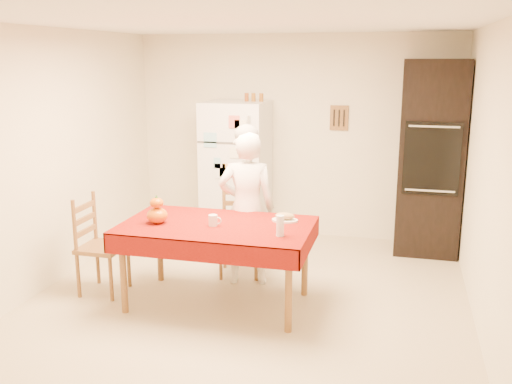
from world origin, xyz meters
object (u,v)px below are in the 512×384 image
(chair_far, at_px, (240,226))
(seated_woman, at_px, (247,208))
(refrigerator, at_px, (236,171))
(bread_plate, at_px, (285,220))
(coffee_mug, at_px, (213,220))
(chair_left, at_px, (96,241))
(pumpkin_lower, at_px, (157,215))
(wine_glass, at_px, (280,226))
(oven_cabinet, at_px, (430,158))
(dining_table, at_px, (217,231))

(chair_far, height_order, seated_woman, seated_woman)
(refrigerator, bearing_deg, bread_plate, -60.55)
(coffee_mug, relative_size, bread_plate, 0.42)
(refrigerator, xyz_separation_m, chair_left, (-0.81, -1.98, -0.34))
(pumpkin_lower, bearing_deg, wine_glass, -4.53)
(coffee_mug, bearing_deg, chair_far, 90.31)
(bread_plate, bearing_deg, seated_woman, 144.05)
(seated_woman, height_order, wine_glass, seated_woman)
(oven_cabinet, xyz_separation_m, seated_woman, (-1.76, -1.43, -0.33))
(refrigerator, relative_size, wine_glass, 9.66)
(dining_table, height_order, coffee_mug, coffee_mug)
(coffee_mug, distance_m, wine_glass, 0.65)
(seated_woman, relative_size, wine_glass, 8.74)
(dining_table, bearing_deg, bread_plate, 22.91)
(oven_cabinet, relative_size, wine_glass, 12.50)
(chair_left, relative_size, coffee_mug, 9.50)
(dining_table, relative_size, seated_woman, 1.10)
(chair_far, bearing_deg, seated_woman, -71.63)
(chair_far, height_order, pumpkin_lower, chair_far)
(coffee_mug, bearing_deg, refrigerator, 100.71)
(chair_left, bearing_deg, bread_plate, -81.75)
(refrigerator, distance_m, seated_woman, 1.48)
(refrigerator, bearing_deg, pumpkin_lower, -93.69)
(chair_far, xyz_separation_m, coffee_mug, (0.00, -0.88, 0.30))
(dining_table, relative_size, chair_left, 1.79)
(chair_far, height_order, coffee_mug, chair_far)
(chair_far, distance_m, chair_left, 1.46)
(bread_plate, bearing_deg, refrigerator, 119.45)
(seated_woman, distance_m, coffee_mug, 0.64)
(chair_left, bearing_deg, oven_cabinet, -56.97)
(refrigerator, bearing_deg, dining_table, -78.59)
(seated_woman, xyz_separation_m, bread_plate, (0.45, -0.33, 0.00))
(pumpkin_lower, bearing_deg, oven_cabinet, 41.09)
(seated_woman, bearing_deg, bread_plate, 131.25)
(wine_glass, bearing_deg, seated_woman, 123.32)
(coffee_mug, bearing_deg, chair_left, 178.20)
(oven_cabinet, xyz_separation_m, wine_glass, (-1.26, -2.20, -0.25))
(chair_far, bearing_deg, bread_plate, -55.28)
(oven_cabinet, height_order, dining_table, oven_cabinet)
(chair_far, xyz_separation_m, pumpkin_lower, (-0.51, -0.92, 0.32))
(oven_cabinet, relative_size, chair_far, 2.32)
(seated_woman, bearing_deg, wine_glass, 110.53)
(refrigerator, height_order, chair_far, refrigerator)
(chair_far, relative_size, pumpkin_lower, 5.03)
(refrigerator, bearing_deg, coffee_mug, -79.29)
(chair_far, bearing_deg, oven_cabinet, 20.89)
(seated_woman, relative_size, pumpkin_lower, 8.15)
(refrigerator, height_order, dining_table, refrigerator)
(oven_cabinet, height_order, pumpkin_lower, oven_cabinet)
(seated_woman, height_order, pumpkin_lower, seated_woman)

